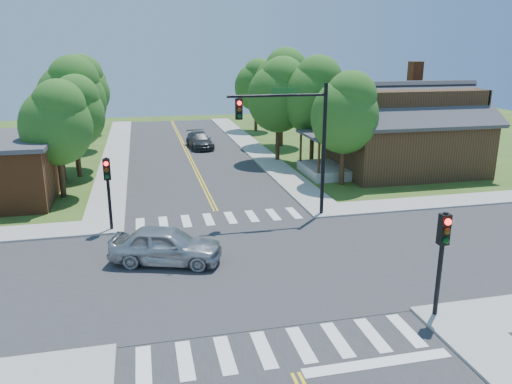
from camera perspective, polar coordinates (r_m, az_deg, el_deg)
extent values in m
plane|color=#375219|center=(21.43, -1.55, -8.46)|extent=(100.00, 100.00, 0.00)
cube|color=#2D2D30|center=(21.42, -1.56, -8.41)|extent=(10.00, 90.00, 0.04)
cube|color=#2D2D30|center=(21.42, -1.56, -8.40)|extent=(90.00, 10.00, 0.04)
cube|color=#2D2D30|center=(21.43, -1.55, -8.46)|extent=(10.20, 10.20, 0.06)
cube|color=#9E9B93|center=(46.07, -0.33, 5.05)|extent=(2.20, 40.00, 0.14)
cube|color=#9E9B93|center=(45.04, -15.70, 4.20)|extent=(2.20, 40.00, 0.14)
cube|color=white|center=(26.82, -13.10, -3.62)|extent=(0.45, 2.00, 0.01)
cube|color=white|center=(26.83, -10.53, -3.46)|extent=(0.45, 2.00, 0.01)
cube|color=white|center=(26.89, -7.98, -3.29)|extent=(0.45, 2.00, 0.01)
cube|color=white|center=(27.01, -5.44, -3.12)|extent=(0.45, 2.00, 0.01)
cube|color=white|center=(27.18, -2.93, -2.94)|extent=(0.45, 2.00, 0.01)
cube|color=white|center=(27.40, -0.46, -2.76)|extent=(0.45, 2.00, 0.01)
cube|color=white|center=(27.67, 1.97, -2.58)|extent=(0.45, 2.00, 0.01)
cube|color=white|center=(27.99, 4.35, -2.39)|extent=(0.45, 2.00, 0.01)
cube|color=white|center=(15.67, -12.74, -18.80)|extent=(0.45, 2.00, 0.01)
cube|color=white|center=(15.68, -8.12, -18.49)|extent=(0.45, 2.00, 0.01)
cube|color=white|center=(15.79, -3.56, -18.07)|extent=(0.45, 2.00, 0.01)
cube|color=white|center=(15.99, 0.89, -17.55)|extent=(0.45, 2.00, 0.01)
cube|color=white|center=(16.28, 5.19, -16.96)|extent=(0.45, 2.00, 0.01)
cube|color=white|center=(16.64, 9.28, -16.31)|extent=(0.45, 2.00, 0.01)
cube|color=white|center=(17.09, 13.16, -15.61)|extent=(0.45, 2.00, 0.01)
cube|color=white|center=(17.60, 16.79, -14.89)|extent=(0.45, 2.00, 0.01)
cube|color=yellow|center=(46.37, -8.20, 4.93)|extent=(0.10, 37.50, 0.01)
cube|color=yellow|center=(46.39, -7.95, 4.95)|extent=(0.10, 37.50, 0.01)
cube|color=white|center=(15.87, 13.74, -18.56)|extent=(4.60, 0.45, 0.09)
cylinder|color=black|center=(26.98, 7.73, 4.62)|extent=(0.20, 0.20, 7.20)
cylinder|color=black|center=(25.74, 2.46, 10.95)|extent=(5.20, 0.14, 0.14)
cube|color=#19591E|center=(25.78, 3.37, 11.50)|extent=(1.40, 0.04, 0.30)
cube|color=black|center=(25.35, -1.98, 9.46)|extent=(0.34, 0.28, 1.05)
sphere|color=#FF0C0C|center=(25.15, -1.91, 10.13)|extent=(0.22, 0.22, 0.22)
sphere|color=#3F2605|center=(25.18, -1.90, 9.40)|extent=(0.22, 0.22, 0.22)
sphere|color=#05330F|center=(25.22, -1.90, 8.68)|extent=(0.22, 0.22, 0.22)
cylinder|color=black|center=(17.91, 20.27, -8.00)|extent=(0.16, 0.16, 3.80)
cube|color=black|center=(17.43, 20.69, -4.01)|extent=(0.34, 0.28, 1.05)
sphere|color=#FF0C0C|center=(17.20, 21.10, -3.21)|extent=(0.22, 0.22, 0.22)
sphere|color=#3F2605|center=(17.30, 20.99, -4.21)|extent=(0.22, 0.22, 0.22)
sphere|color=#05330F|center=(17.41, 20.89, -5.20)|extent=(0.22, 0.22, 0.22)
cylinder|color=black|center=(25.75, -16.46, -0.36)|extent=(0.16, 0.16, 3.80)
cube|color=black|center=(25.42, -16.69, 2.50)|extent=(0.34, 0.28, 1.05)
sphere|color=#FF0C0C|center=(25.18, -16.77, 3.11)|extent=(0.22, 0.22, 0.22)
sphere|color=#3F2605|center=(25.25, -16.71, 2.40)|extent=(0.22, 0.22, 0.22)
sphere|color=#05330F|center=(25.33, -16.65, 1.70)|extent=(0.22, 0.22, 0.22)
cube|color=#382313|center=(38.98, 16.51, 5.24)|extent=(10.00, 8.00, 4.00)
cube|color=#9E9B93|center=(36.67, 7.68, 2.47)|extent=(2.60, 4.50, 0.70)
cylinder|color=#382313|center=(34.19, 7.20, 3.64)|extent=(0.18, 0.18, 2.50)
cylinder|color=#382313|center=(37.89, 5.13, 4.93)|extent=(0.18, 0.18, 2.50)
cube|color=#38383D|center=(36.16, 7.83, 6.48)|extent=(2.80, 4.80, 0.18)
cube|color=brown|center=(42.98, 17.34, 8.24)|extent=(0.90, 0.90, 7.11)
cylinder|color=#382314|center=(34.01, 9.83, 3.15)|extent=(0.34, 0.34, 2.83)
ellipsoid|color=#32601C|center=(33.45, 10.09, 8.50)|extent=(4.47, 4.25, 4.92)
sphere|color=#32601C|center=(33.24, 10.82, 10.74)|extent=(3.28, 3.28, 3.28)
cylinder|color=#382314|center=(39.88, 6.40, 5.42)|extent=(0.34, 0.34, 3.16)
ellipsoid|color=#32601C|center=(39.38, 6.56, 10.54)|extent=(4.99, 4.74, 5.49)
sphere|color=#32601C|center=(39.18, 7.15, 12.69)|extent=(3.66, 3.66, 3.66)
cylinder|color=#382314|center=(47.29, 2.91, 7.30)|extent=(0.34, 0.34, 3.36)
ellipsoid|color=#32601C|center=(46.86, 2.98, 11.91)|extent=(5.31, 5.04, 5.84)
sphere|color=#32601C|center=(46.66, 3.44, 13.84)|extent=(3.89, 3.89, 3.89)
cylinder|color=#382314|center=(56.07, -0.03, 8.50)|extent=(0.34, 0.34, 2.95)
ellipsoid|color=#32601C|center=(55.73, -0.03, 11.90)|extent=(4.65, 4.42, 5.12)
sphere|color=#32601C|center=(55.52, 0.33, 13.32)|extent=(3.41, 3.41, 3.41)
cylinder|color=#382314|center=(32.90, -21.32, 1.71)|extent=(0.34, 0.34, 2.69)
ellipsoid|color=#32601C|center=(32.34, -21.87, 6.94)|extent=(4.25, 4.04, 4.68)
sphere|color=#32601C|center=(31.94, -21.62, 9.18)|extent=(3.12, 3.12, 3.12)
cylinder|color=#382314|center=(40.13, -19.83, 4.64)|extent=(0.34, 0.34, 3.16)
ellipsoid|color=#32601C|center=(39.63, -20.33, 9.71)|extent=(5.00, 4.75, 5.50)
sphere|color=#32601C|center=(39.28, -20.13, 11.88)|extent=(3.66, 3.66, 3.66)
cylinder|color=#382314|center=(47.73, -19.09, 6.40)|extent=(0.34, 0.34, 3.16)
ellipsoid|color=#32601C|center=(47.31, -19.49, 10.66)|extent=(4.98, 4.73, 5.48)
sphere|color=#32601C|center=(46.99, -19.32, 12.48)|extent=(3.65, 3.65, 3.65)
cylinder|color=#382314|center=(56.43, -18.25, 7.60)|extent=(0.34, 0.34, 2.67)
ellipsoid|color=#32601C|center=(56.11, -18.52, 10.65)|extent=(4.22, 4.01, 4.64)
sphere|color=#32601C|center=(55.79, -18.34, 11.95)|extent=(3.09, 3.09, 3.09)
cylinder|color=#382314|center=(40.73, 2.48, 5.70)|extent=(0.34, 0.34, 3.12)
ellipsoid|color=#32601C|center=(40.24, 2.54, 10.64)|extent=(4.92, 4.67, 5.41)
sphere|color=#32601C|center=(40.02, 3.07, 12.73)|extent=(3.61, 3.61, 3.61)
cylinder|color=#382314|center=(37.96, -19.67, 3.68)|extent=(0.34, 0.34, 2.70)
ellipsoid|color=#32601C|center=(37.47, -20.11, 8.24)|extent=(4.26, 4.05, 4.69)
sphere|color=#32601C|center=(37.11, -19.87, 10.19)|extent=(3.13, 3.13, 3.13)
imported|color=#B2B6BA|center=(21.68, -10.25, -6.09)|extent=(4.76, 5.90, 1.62)
imported|color=#2F3234|center=(46.50, -6.46, 5.85)|extent=(2.73, 5.14, 1.40)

